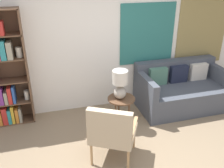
# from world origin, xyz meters

# --- Properties ---
(wall_back) EXTENTS (6.40, 0.08, 2.70)m
(wall_back) POSITION_xyz_m (0.08, 2.03, 1.35)
(wall_back) COLOR white
(wall_back) RESTS_ON ground_plane
(bookshelf) EXTENTS (0.73, 0.30, 2.00)m
(bookshelf) POSITION_xyz_m (-1.69, 1.84, 0.98)
(bookshelf) COLOR brown
(bookshelf) RESTS_ON ground_plane
(armchair) EXTENTS (0.81, 0.81, 0.92)m
(armchair) POSITION_xyz_m (-0.19, 0.35, 0.54)
(armchair) COLOR tan
(armchair) RESTS_ON ground_plane
(couch) EXTENTS (1.72, 0.94, 0.88)m
(couch) POSITION_xyz_m (1.58, 1.54, 0.34)
(couch) COLOR #474C56
(couch) RESTS_ON ground_plane
(side_table) EXTENTS (0.47, 0.47, 0.53)m
(side_table) POSITION_xyz_m (0.22, 1.22, 0.46)
(side_table) COLOR brown
(side_table) RESTS_ON ground_plane
(table_lamp) EXTENTS (0.26, 0.26, 0.51)m
(table_lamp) POSITION_xyz_m (0.20, 1.23, 0.81)
(table_lamp) COLOR #A59E93
(table_lamp) RESTS_ON side_table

